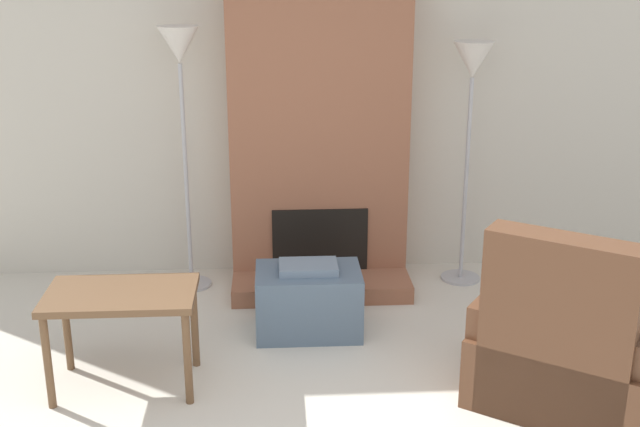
{
  "coord_description": "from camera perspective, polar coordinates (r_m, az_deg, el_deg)",
  "views": [
    {
      "loc": [
        -0.32,
        -2.66,
        2.35
      ],
      "look_at": [
        0.0,
        2.76,
        0.55
      ],
      "focal_mm": 45.0,
      "sensor_mm": 36.0,
      "label": 1
    }
  ],
  "objects": [
    {
      "name": "ottoman",
      "position": [
        5.15,
        -0.83,
        -6.16
      ],
      "size": [
        0.67,
        0.45,
        0.47
      ],
      "color": "slate",
      "rests_on": "ground_plane"
    },
    {
      "name": "wall_back",
      "position": [
        5.91,
        -0.23,
        8.09
      ],
      "size": [
        6.96,
        0.06,
        2.6
      ],
      "primitive_type": "cube",
      "color": "beige",
      "rests_on": "ground_plane"
    },
    {
      "name": "side_table",
      "position": [
        4.54,
        -13.94,
        -6.32
      ],
      "size": [
        0.82,
        0.49,
        0.58
      ],
      "color": "brown",
      "rests_on": "ground_plane"
    },
    {
      "name": "floor_lamp_left",
      "position": [
        5.56,
        -9.91,
        9.98
      ],
      "size": [
        0.29,
        0.29,
        1.87
      ],
      "color": "#ADADB2",
      "rests_on": "ground_plane"
    },
    {
      "name": "floor_lamp_right",
      "position": [
        5.71,
        10.75,
        9.13
      ],
      "size": [
        0.29,
        0.29,
        1.75
      ],
      "color": "#ADADB2",
      "rests_on": "ground_plane"
    },
    {
      "name": "armchair",
      "position": [
        4.53,
        17.05,
        -9.47
      ],
      "size": [
        1.23,
        1.21,
        1.03
      ],
      "rotation": [
        0.0,
        0.0,
        2.54
      ],
      "color": "brown",
      "rests_on": "ground_plane"
    },
    {
      "name": "fireplace",
      "position": [
        5.7,
        -0.1,
        7.05
      ],
      "size": [
        1.26,
        0.75,
        2.6
      ],
      "color": "#935B42",
      "rests_on": "ground_plane"
    }
  ]
}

